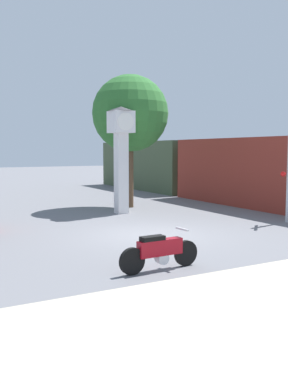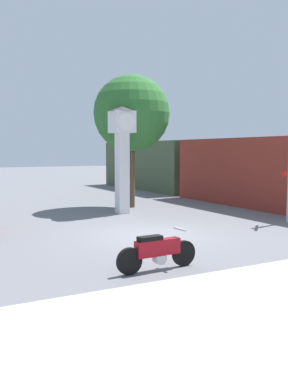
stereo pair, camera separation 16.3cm
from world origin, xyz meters
name	(u,v)px [view 1 (the left image)]	position (x,y,z in m)	size (l,w,h in m)	color
ground_plane	(151,235)	(0.00, 0.00, 0.00)	(120.00, 120.00, 0.00)	slate
motorcycle	(160,251)	(-1.91, -3.73, 0.45)	(2.12, 0.46, 0.93)	black
clock_tower	(121,143)	(1.27, 4.90, 3.10)	(1.13, 1.13, 4.69)	white
freight_train	(194,168)	(8.47, 9.50, 1.70)	(2.80, 21.59, 3.40)	maroon
street_tree	(130,114)	(2.54, 6.49, 4.54)	(3.68, 3.68, 6.40)	brown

